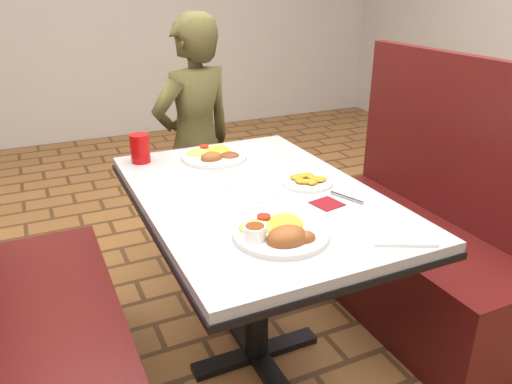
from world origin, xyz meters
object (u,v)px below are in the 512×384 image
Objects in this scene: dining_table at (256,216)px; booth_bench_left at (39,348)px; booth_bench_right at (414,248)px; far_dinner_plate at (214,153)px; diner_person at (196,145)px; near_dinner_plate at (280,228)px; plantain_plate at (307,181)px; red_tumbler at (140,148)px.

booth_bench_left is at bearing 180.00° from dining_table.
booth_bench_right is 4.35× the size of far_dinner_plate.
diner_person reaches higher than near_dinner_plate.
plantain_plate is at bearing 81.39° from diner_person.
diner_person is 4.61× the size of near_dinner_plate.
plantain_plate is at bearing 48.97° from near_dinner_plate.
dining_table is 1.01× the size of booth_bench_left.
diner_person reaches higher than plantain_plate.
near_dinner_plate is at bearing -103.49° from dining_table.
dining_table is 0.89m from diner_person.
near_dinner_plate is at bearing -75.37° from red_tumbler.
red_tumbler is (-0.51, 0.51, 0.05)m from plantain_plate.
diner_person is (0.07, 0.89, 0.01)m from dining_table.
diner_person reaches higher than far_dinner_plate.
plantain_plate is (0.29, 0.33, -0.02)m from near_dinner_plate.
dining_table is 0.60m from red_tumbler.
plantain_plate is (0.21, -0.42, -0.01)m from far_dinner_plate.
dining_table is at bearing 76.51° from near_dinner_plate.
dining_table is 1.01× the size of booth_bench_right.
booth_bench_right reaches higher than dining_table.
red_tumbler is (-0.22, 0.84, 0.03)m from near_dinner_plate.
booth_bench_left is at bearing -152.46° from far_dinner_plate.
red_tumbler is at bearing 155.69° from booth_bench_right.
diner_person is 0.92m from plantain_plate.
booth_bench_left is 1.29m from diner_person.
plantain_plate is at bearing -0.61° from booth_bench_left.
diner_person is (-0.73, 0.89, 0.33)m from booth_bench_right.
diner_person is (0.87, 0.89, 0.33)m from booth_bench_left.
plantain_plate is at bearing -63.24° from far_dinner_plate.
near_dinner_plate is at bearing -158.75° from booth_bench_right.
diner_person reaches higher than red_tumbler.
booth_bench_right is at bearing 0.00° from dining_table.
diner_person reaches higher than booth_bench_right.
red_tumbler reaches higher than dining_table.
dining_table is at bearing -89.05° from far_dinner_plate.
booth_bench_right reaches higher than plantain_plate.
dining_table is 0.23m from plantain_plate.
far_dinner_plate is (0.79, 0.41, 0.45)m from booth_bench_left.
booth_bench_left reaches higher than plantain_plate.
booth_bench_left reaches higher than near_dinner_plate.
plantain_plate reaches higher than dining_table.
booth_bench_right is 10.01× the size of red_tumbler.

